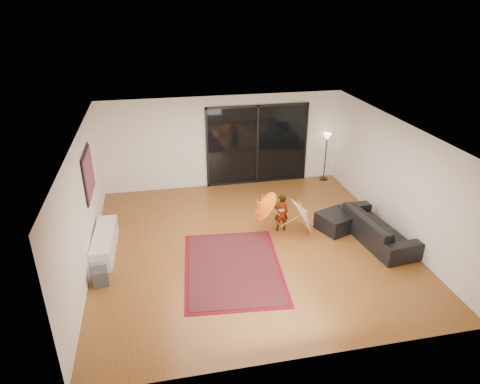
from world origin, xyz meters
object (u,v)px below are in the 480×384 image
object	(u,v)px
media_console	(105,242)
child	(281,213)
ottoman	(335,222)
sofa	(377,227)

from	to	relation	value
media_console	child	bearing A→B (deg)	3.85
media_console	ottoman	xyz separation A→B (m)	(5.44, -0.12, -0.02)
ottoman	child	bearing A→B (deg)	168.74
media_console	ottoman	distance (m)	5.44
sofa	ottoman	distance (m)	0.99
media_console	child	size ratio (longest dim) A/B	1.78
ottoman	child	size ratio (longest dim) A/B	0.78
media_console	sofa	world-z (taller)	sofa
ottoman	sofa	bearing A→B (deg)	-39.47
ottoman	child	xyz separation A→B (m)	(-1.31, 0.26, 0.26)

